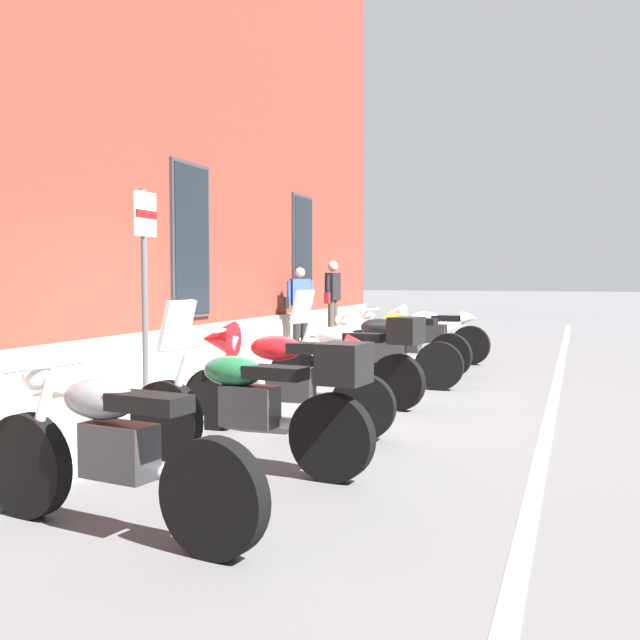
% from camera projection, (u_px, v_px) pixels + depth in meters
% --- Properties ---
extents(ground_plane, '(140.00, 140.00, 0.00)m').
position_uv_depth(ground_plane, '(272.00, 402.00, 8.97)').
color(ground_plane, '#4C4C4F').
extents(sidewalk, '(31.94, 2.54, 0.14)m').
position_uv_depth(sidewalk, '(179.00, 391.00, 9.39)').
color(sidewalk, gray).
rests_on(sidewalk, ground_plane).
extents(lane_stripe, '(31.94, 0.12, 0.01)m').
position_uv_depth(lane_stripe, '(549.00, 418.00, 7.92)').
color(lane_stripe, silver).
rests_on(lane_stripe, ground_plane).
extents(motorcycle_grey_naked, '(0.63, 2.09, 0.99)m').
position_uv_depth(motorcycle_grey_naked, '(111.00, 453.00, 4.33)').
color(motorcycle_grey_naked, black).
rests_on(motorcycle_grey_naked, ground_plane).
extents(motorcycle_green_touring, '(0.68, 2.16, 1.32)m').
position_uv_depth(motorcycle_green_touring, '(257.00, 401.00, 5.75)').
color(motorcycle_green_touring, black).
rests_on(motorcycle_green_touring, ground_plane).
extents(motorcycle_red_sport, '(0.62, 2.14, 1.08)m').
position_uv_depth(motorcycle_red_sport, '(277.00, 374.00, 7.14)').
color(motorcycle_red_sport, black).
rests_on(motorcycle_red_sport, ground_plane).
extents(motorcycle_silver_touring, '(0.79, 2.01, 1.35)m').
position_uv_depth(motorcycle_silver_touring, '(352.00, 358.00, 8.68)').
color(motorcycle_silver_touring, black).
rests_on(motorcycle_silver_touring, ground_plane).
extents(motorcycle_black_naked, '(0.62, 2.13, 1.01)m').
position_uv_depth(motorcycle_black_naked, '(384.00, 351.00, 10.17)').
color(motorcycle_black_naked, black).
rests_on(motorcycle_black_naked, ground_plane).
extents(motorcycle_yellow_naked, '(0.62, 2.14, 1.01)m').
position_uv_depth(motorcycle_yellow_naked, '(402.00, 343.00, 11.44)').
color(motorcycle_yellow_naked, black).
rests_on(motorcycle_yellow_naked, ground_plane).
extents(motorcycle_white_sport, '(0.62, 2.08, 1.03)m').
position_uv_depth(motorcycle_white_sport, '(426.00, 331.00, 13.04)').
color(motorcycle_white_sport, black).
rests_on(motorcycle_white_sport, ground_plane).
extents(pedestrian_blue_top, '(0.52, 0.52, 1.56)m').
position_uv_depth(pedestrian_blue_top, '(300.00, 300.00, 15.67)').
color(pedestrian_blue_top, black).
rests_on(pedestrian_blue_top, sidewalk).
extents(pedestrian_dark_jacket, '(0.66, 0.25, 1.71)m').
position_uv_depth(pedestrian_dark_jacket, '(333.00, 295.00, 16.43)').
color(pedestrian_dark_jacket, '#38332D').
rests_on(pedestrian_dark_jacket, sidewalk).
extents(parking_sign, '(0.36, 0.07, 2.24)m').
position_uv_depth(parking_sign, '(145.00, 268.00, 7.47)').
color(parking_sign, '#4C4C51').
rests_on(parking_sign, sidewalk).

